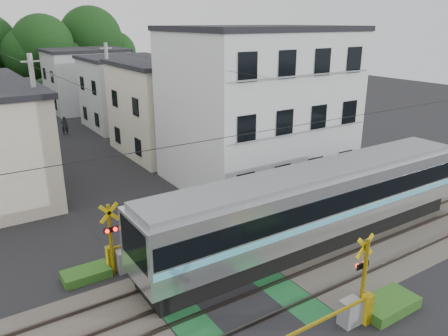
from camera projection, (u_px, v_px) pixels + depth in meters
ground at (227, 294)px, 16.06m from camera, size 120.00×120.00×0.00m
track_bed at (227, 294)px, 16.05m from camera, size 120.00×120.00×0.14m
commuter_train at (315, 204)px, 19.26m from camera, size 16.99×2.68×3.53m
crossing_signal_near at (354, 306)px, 14.28m from camera, size 4.74×0.65×3.09m
crossing_signal_far at (122, 255)px, 17.39m from camera, size 4.74×0.65×3.09m
apartment_block at (257, 106)px, 26.50m from camera, size 10.20×8.36×9.30m
houses_row at (55, 102)px, 35.70m from camera, size 22.07×31.35×6.80m
catenary at (347, 170)px, 18.02m from camera, size 60.00×5.04×7.00m
utility_poles at (44, 98)px, 32.45m from camera, size 7.90×42.00×8.00m
pedestrian at (65, 126)px, 38.25m from camera, size 0.67×0.51×1.65m
weed_patches at (266, 277)px, 16.84m from camera, size 10.25×8.80×0.40m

